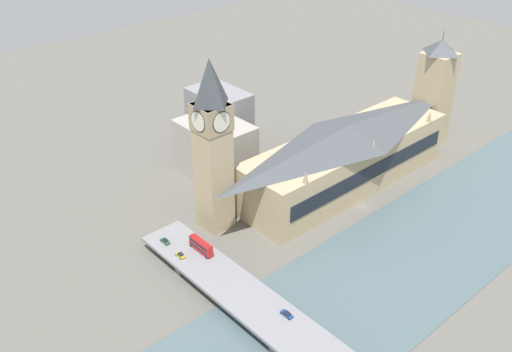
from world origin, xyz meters
TOP-DOWN VIEW (x-y plane):
  - ground_plane at (0.00, 0.00)m, footprint 600.00×600.00m
  - river_water at (-32.88, 0.00)m, footprint 53.77×360.00m
  - parliament_hall at (17.36, -8.00)m, footprint 29.19×105.57m
  - clock_tower at (30.73, 54.30)m, footprint 12.24×12.24m
  - victoria_tower at (17.42, -71.93)m, footprint 14.29×14.29m
  - road_bridge at (-32.88, 76.17)m, footprint 139.54×16.69m
  - double_decker_bus_mid at (15.52, 72.81)m, footprint 11.01×2.61m
  - car_northbound_lead at (28.45, 79.59)m, footprint 4.25×1.85m
  - car_northbound_mid at (-27.96, 72.52)m, footprint 4.38×1.78m
  - car_northbound_tail at (18.03, 80.15)m, footprint 3.89×1.86m
  - city_block_west at (62.20, 29.18)m, footprint 32.49×23.86m
  - city_block_center at (78.41, 13.67)m, footprint 29.16×19.41m

SIDE VIEW (x-z plane):
  - ground_plane at x=0.00m, z-range 0.00..0.00m
  - river_water at x=-32.88m, z-range 0.00..0.30m
  - road_bridge at x=-32.88m, z-range 1.59..6.77m
  - car_northbound_mid at x=-27.96m, z-range 5.17..6.52m
  - car_northbound_tail at x=18.03m, z-range 5.17..6.53m
  - car_northbound_lead at x=28.45m, z-range 5.18..6.52m
  - double_decker_bus_mid at x=15.52m, z-range 5.42..10.11m
  - city_block_west at x=62.20m, z-range 0.00..25.50m
  - parliament_hall at x=17.36m, z-range -0.09..28.86m
  - city_block_center at x=78.41m, z-range 0.00..31.62m
  - victoria_tower at x=17.42m, z-range -2.00..54.51m
  - clock_tower at x=30.73m, z-range 2.25..71.23m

